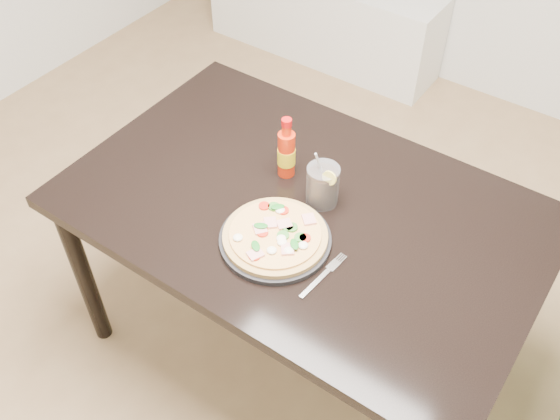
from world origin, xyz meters
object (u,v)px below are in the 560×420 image
Objects in this scene: hot_sauce_bottle at (286,153)px; plate at (275,240)px; dining_table at (302,224)px; pizza at (276,235)px; media_console at (323,16)px; cola_cup at (323,186)px; fork at (324,274)px.

plate is at bearing -61.69° from hot_sauce_bottle.
pizza reaches higher than dining_table.
plate reaches higher than media_console.
hot_sauce_bottle is at bearing 144.48° from dining_table.
cola_cup reaches higher than media_console.
cola_cup is at bearing 84.68° from plate.
dining_table is at bearing -60.13° from media_console.
cola_cup is 0.29m from fork.
fork is (0.19, -0.19, 0.09)m from dining_table.
dining_table is 1.00× the size of media_console.
fork is at bearing -56.25° from cola_cup.
dining_table is 0.22m from hot_sauce_bottle.
pizza is 1.57× the size of cola_cup.
dining_table is 0.28m from fork.
media_console is at bearing 118.09° from pizza.
pizza reaches higher than media_console.
fork is 0.13× the size of media_console.
dining_table is 6.71× the size of hot_sauce_bottle.
cola_cup is at bearing 53.34° from dining_table.
dining_table is 2.08m from media_console.
cola_cup is (0.02, 0.21, 0.03)m from pizza.
dining_table is at bearing 95.19° from plate.
plate reaches higher than dining_table.
pizza is at bearing -84.43° from dining_table.
cola_cup is at bearing -14.17° from hot_sauce_bottle.
cola_cup is (0.15, -0.04, -0.02)m from hot_sauce_bottle.
dining_table is at bearing -35.52° from hot_sauce_bottle.
fork is at bearing -44.42° from dining_table.
dining_table is 4.47× the size of plate.
pizza is 0.21× the size of media_console.
dining_table reaches higher than media_console.
plate is at bearing -61.94° from media_console.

